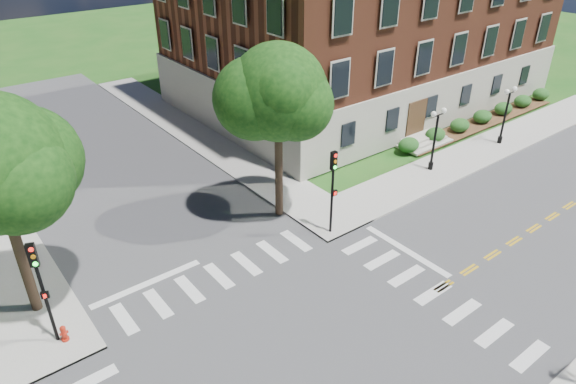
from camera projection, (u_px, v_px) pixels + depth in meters
ground at (315, 369)px, 19.97m from camera, size 160.00×160.00×0.00m
road_ew at (315, 369)px, 19.97m from camera, size 90.00×12.00×0.01m
road_ns at (315, 369)px, 19.97m from camera, size 12.00×90.00×0.01m
sidewalk_ne at (338, 141)px, 38.69m from camera, size 34.00×34.00×0.12m
crosswalk_east at (433, 293)px, 23.81m from camera, size 2.20×10.20×0.02m
stop_bar_east at (406, 251)px, 26.72m from camera, size 0.40×5.50×0.00m
main_building at (364, 2)px, 43.73m from camera, size 30.60×22.40×16.50m
shrub_row at (481, 124)px, 41.79m from camera, size 18.00×2.00×1.30m
tree_d at (278, 93)px, 26.12m from camera, size 5.09×5.09×9.81m
traffic_signal_ne at (333, 182)px, 26.54m from camera, size 0.33×0.36×4.80m
traffic_signal_nw at (40, 281)px, 19.63m from camera, size 0.38×0.46×4.80m
twin_lamp_west at (435, 136)px, 33.39m from camera, size 1.36×0.36×4.23m
twin_lamp_east at (506, 112)px, 37.13m from camera, size 1.36×0.36×4.23m
fire_hydrant at (64, 334)px, 20.96m from camera, size 0.35×0.35×0.75m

